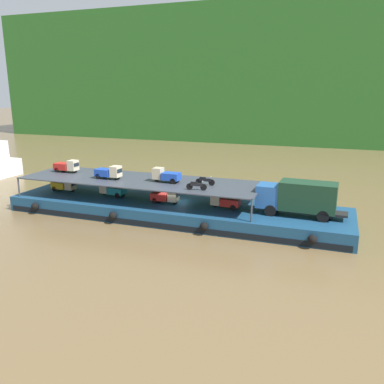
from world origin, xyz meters
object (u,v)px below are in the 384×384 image
motorcycle_upper_port (196,185)px  covered_lorry (299,197)px  mini_truck_upper_fore (166,175)px  mini_truck_lower_stern (64,185)px  mini_truck_upper_stern (67,166)px  cargo_barge (174,209)px  mini_truck_lower_aft (112,189)px  mini_truck_lower_mid (166,196)px  motorcycle_upper_centre (205,181)px  mini_truck_upper_mid (109,172)px  mini_truck_lower_fore (225,201)px

motorcycle_upper_port → covered_lorry: bearing=11.5°
motorcycle_upper_port → mini_truck_upper_fore: bearing=152.5°
covered_lorry → mini_truck_lower_stern: size_ratio=2.85×
mini_truck_upper_stern → cargo_barge: bearing=-3.0°
mini_truck_lower_aft → mini_truck_lower_mid: (6.34, -0.57, 0.00)m
mini_truck_lower_mid → motorcycle_upper_centre: size_ratio=1.44×
mini_truck_lower_aft → mini_truck_upper_fore: 6.54m
cargo_barge → covered_lorry: (11.96, -0.30, 2.44)m
motorcycle_upper_centre → covered_lorry: bearing=-2.1°
cargo_barge → motorcycle_upper_centre: (3.20, 0.03, 3.18)m
covered_lorry → mini_truck_lower_aft: 19.01m
cargo_barge → mini_truck_lower_aft: 7.16m
cargo_barge → mini_truck_upper_stern: (-12.99, 0.68, 3.44)m
mini_truck_lower_stern → mini_truck_upper_stern: 2.09m
mini_truck_lower_aft → mini_truck_upper_stern: 6.33m
mini_truck_upper_mid → motorcycle_upper_port: (9.94, -1.42, -0.26)m
mini_truck_lower_aft → covered_lorry: bearing=-1.0°
mini_truck_upper_stern → mini_truck_lower_aft: bearing=-6.1°
mini_truck_upper_fore → cargo_barge: bearing=6.5°
mini_truck_lower_mid → mini_truck_lower_fore: same height
covered_lorry → mini_truck_lower_mid: (-12.63, -0.23, -1.00)m
mini_truck_upper_stern → motorcycle_upper_port: bearing=-9.8°
mini_truck_lower_stern → mini_truck_lower_aft: size_ratio=1.00×
mini_truck_lower_aft → mini_truck_lower_fore: (12.29, -0.29, 0.00)m
covered_lorry → mini_truck_upper_stern: size_ratio=2.84×
mini_truck_lower_fore → motorcycle_upper_centre: 2.72m
covered_lorry → mini_truck_lower_stern: covered_lorry is taller
mini_truck_lower_fore → mini_truck_upper_fore: mini_truck_upper_fore is taller
mini_truck_lower_fore → motorcycle_upper_port: motorcycle_upper_port is taller
mini_truck_upper_stern → motorcycle_upper_port: size_ratio=1.47×
mini_truck_lower_mid → mini_truck_upper_mid: size_ratio=0.98×
mini_truck_lower_aft → motorcycle_upper_port: (10.09, -2.14, 1.74)m
mini_truck_lower_stern → mini_truck_upper_fore: mini_truck_upper_fore is taller
mini_truck_upper_mid → motorcycle_upper_centre: size_ratio=1.47×
mini_truck_lower_aft → mini_truck_upper_mid: bearing=-78.0°
mini_truck_lower_aft → mini_truck_lower_mid: bearing=-5.1°
motorcycle_upper_port → mini_truck_upper_stern: bearing=170.2°
cargo_barge → mini_truck_upper_fore: size_ratio=12.28×
mini_truck_upper_stern → mini_truck_upper_fore: bearing=-3.6°
covered_lorry → motorcycle_upper_port: 9.10m
mini_truck_lower_mid → mini_truck_lower_stern: bearing=177.3°
mini_truck_upper_fore → motorcycle_upper_port: (3.87, -2.01, -0.26)m
mini_truck_upper_stern → motorcycle_upper_port: mini_truck_upper_stern is taller
cargo_barge → motorcycle_upper_centre: bearing=0.5°
mini_truck_lower_aft → mini_truck_upper_stern: bearing=173.9°
mini_truck_upper_stern → mini_truck_lower_stern: bearing=-94.5°
cargo_barge → mini_truck_lower_fore: size_ratio=12.23×
mini_truck_lower_aft → motorcycle_upper_port: 10.46m
mini_truck_lower_stern → mini_truck_lower_fore: size_ratio=1.00×
mini_truck_lower_stern → mini_truck_lower_fore: bearing=-1.0°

